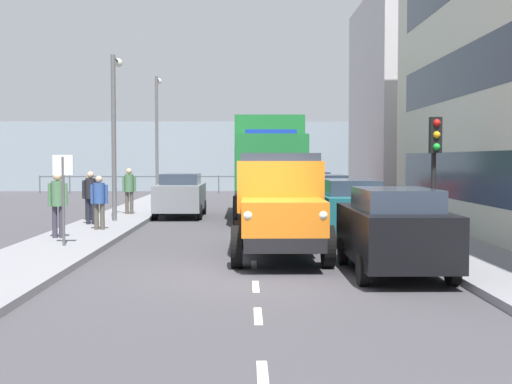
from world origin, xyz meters
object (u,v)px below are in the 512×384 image
at_px(car_teal_kerbside_1, 349,208).
at_px(car_navy_kerbside_2, 325,197).
at_px(car_black_kerbside_near, 393,230).
at_px(truck_vintage_orange, 279,208).
at_px(pedestrian_couple_b, 58,199).
at_px(lorry_cargo_green, 268,165).
at_px(car_grey_oppositeside_0, 181,194).
at_px(lamp_post_promenade, 115,121).
at_px(pedestrian_by_lamp, 91,193).
at_px(pedestrian_with_bag, 90,193).
at_px(street_sign, 63,184).
at_px(pedestrian_near_railing, 99,198).
at_px(car_red_kerbside_3, 310,190).
at_px(pedestrian_in_dark_coat, 129,187).
at_px(lamp_post_far, 157,126).
at_px(traffic_light_near, 435,152).

height_order(car_teal_kerbside_1, car_navy_kerbside_2, same).
relative_size(car_black_kerbside_near, car_navy_kerbside_2, 0.92).
bearing_deg(truck_vintage_orange, pedestrian_couple_b, -26.58).
relative_size(lorry_cargo_green, car_navy_kerbside_2, 1.86).
distance_m(car_teal_kerbside_1, car_grey_oppositeside_0, 9.46).
bearing_deg(car_grey_oppositeside_0, lamp_post_promenade, 56.30).
height_order(pedestrian_couple_b, pedestrian_by_lamp, pedestrian_couple_b).
height_order(car_navy_kerbside_2, pedestrian_by_lamp, pedestrian_by_lamp).
bearing_deg(car_teal_kerbside_1, lorry_cargo_green, -72.80).
distance_m(pedestrian_couple_b, pedestrian_by_lamp, 3.88).
relative_size(pedestrian_with_bag, street_sign, 0.72).
xyz_separation_m(pedestrian_couple_b, pedestrian_near_railing, (-0.66, -2.16, -0.09)).
height_order(lorry_cargo_green, pedestrian_with_bag, lorry_cargo_green).
bearing_deg(car_navy_kerbside_2, truck_vintage_orange, 77.34).
relative_size(car_red_kerbside_3, pedestrian_in_dark_coat, 2.48).
xyz_separation_m(lorry_cargo_green, lamp_post_promenade, (5.44, 2.05, 1.55)).
xyz_separation_m(car_navy_kerbside_2, car_grey_oppositeside_0, (5.52, -1.71, 0.00)).
height_order(lorry_cargo_green, car_red_kerbside_3, lorry_cargo_green).
height_order(car_grey_oppositeside_0, pedestrian_by_lamp, pedestrian_by_lamp).
distance_m(car_black_kerbside_near, car_navy_kerbside_2, 11.78).
height_order(pedestrian_near_railing, lamp_post_far, lamp_post_far).
relative_size(truck_vintage_orange, street_sign, 2.51).
bearing_deg(lamp_post_far, truck_vintage_orange, 104.76).
xyz_separation_m(pedestrian_by_lamp, lamp_post_far, (-0.37, -14.06, 2.86)).
xyz_separation_m(car_navy_kerbside_2, street_sign, (7.44, 8.38, 0.79)).
xyz_separation_m(traffic_light_near, lamp_post_far, (9.50, -19.36, 1.56)).
height_order(car_red_kerbside_3, pedestrian_couple_b, pedestrian_couple_b).
relative_size(pedestrian_by_lamp, pedestrian_with_bag, 1.07).
bearing_deg(car_red_kerbside_3, traffic_light_near, 97.65).
bearing_deg(car_red_kerbside_3, pedestrian_with_bag, 39.49).
distance_m(car_grey_oppositeside_0, street_sign, 10.31).
xyz_separation_m(truck_vintage_orange, car_grey_oppositeside_0, (3.36, -11.34, -0.28)).
bearing_deg(street_sign, pedestrian_couple_b, -70.37).
distance_m(pedestrian_in_dark_coat, lamp_post_far, 10.29).
bearing_deg(lamp_post_far, pedestrian_in_dark_coat, 91.02).
bearing_deg(pedestrian_couple_b, traffic_light_near, 171.84).
xyz_separation_m(truck_vintage_orange, lorry_cargo_green, (-0.08, -10.39, 0.90)).
bearing_deg(car_red_kerbside_3, pedestrian_couple_b, 56.68).
bearing_deg(car_red_kerbside_3, street_sign, 61.89).
xyz_separation_m(car_teal_kerbside_1, car_red_kerbside_3, (0.00, -11.53, 0.00)).
relative_size(car_black_kerbside_near, street_sign, 1.81).
bearing_deg(lamp_post_promenade, car_black_kerbside_near, 125.65).
xyz_separation_m(car_grey_oppositeside_0, pedestrian_with_bag, (2.88, 3.08, 0.21)).
relative_size(pedestrian_in_dark_coat, traffic_light_near, 0.56).
xyz_separation_m(car_red_kerbside_3, pedestrian_by_lamp, (8.04, 8.37, 0.28)).
distance_m(car_black_kerbside_near, pedestrian_near_railing, 10.36).
xyz_separation_m(pedestrian_couple_b, pedestrian_by_lamp, (-0.01, -3.88, -0.03)).
bearing_deg(car_navy_kerbside_2, lamp_post_far, -55.74).
bearing_deg(car_navy_kerbside_2, lorry_cargo_green, -20.08).
height_order(lorry_cargo_green, street_sign, lorry_cargo_green).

